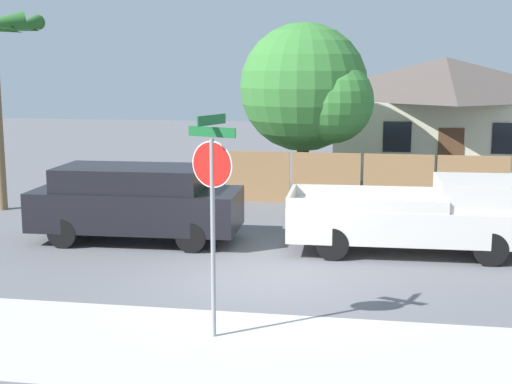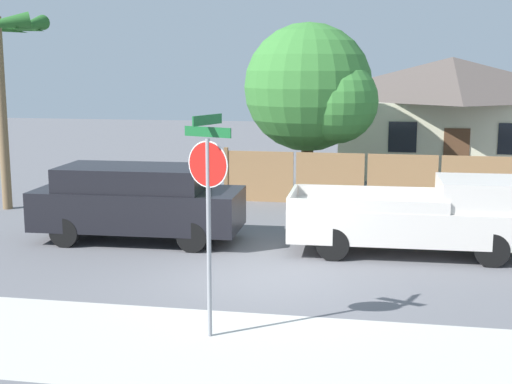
# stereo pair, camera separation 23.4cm
# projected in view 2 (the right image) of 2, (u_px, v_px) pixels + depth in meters

# --- Properties ---
(ground_plane) EXTENTS (80.00, 80.00, 0.00)m
(ground_plane) POSITION_uv_depth(u_px,v_px,m) (261.00, 279.00, 14.18)
(ground_plane) COLOR slate
(sidewalk_strip) EXTENTS (36.00, 3.20, 0.01)m
(sidewalk_strip) POSITION_uv_depth(u_px,v_px,m) (218.00, 348.00, 10.69)
(sidewalk_strip) COLOR beige
(sidewalk_strip) RESTS_ON ground
(wooden_fence) EXTENTS (13.12, 0.12, 1.68)m
(wooden_fence) POSITION_uv_depth(u_px,v_px,m) (439.00, 182.00, 21.15)
(wooden_fence) COLOR #997047
(wooden_fence) RESTS_ON ground
(house) EXTENTS (9.09, 7.24, 4.53)m
(house) POSITION_uv_depth(u_px,v_px,m) (450.00, 112.00, 28.40)
(house) COLOR beige
(house) RESTS_ON ground
(oak_tree) EXTENTS (4.36, 4.15, 5.57)m
(oak_tree) POSITION_uv_depth(u_px,v_px,m) (314.00, 90.00, 22.97)
(oak_tree) COLOR brown
(oak_tree) RESTS_ON ground
(red_suv) EXTENTS (4.99, 2.09, 1.82)m
(red_suv) POSITION_uv_depth(u_px,v_px,m) (137.00, 201.00, 17.12)
(red_suv) COLOR black
(red_suv) RESTS_ON ground
(orange_pickup) EXTENTS (5.43, 2.13, 1.73)m
(orange_pickup) POSITION_uv_depth(u_px,v_px,m) (421.00, 217.00, 15.95)
(orange_pickup) COLOR silver
(orange_pickup) RESTS_ON ground
(stop_sign) EXTENTS (0.78, 0.71, 3.46)m
(stop_sign) POSITION_uv_depth(u_px,v_px,m) (208.00, 189.00, 10.77)
(stop_sign) COLOR gray
(stop_sign) RESTS_ON ground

